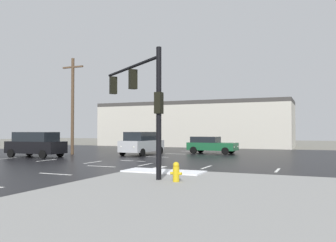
% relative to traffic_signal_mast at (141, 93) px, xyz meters
% --- Properties ---
extents(ground_plane, '(120.00, 120.00, 0.00)m').
position_rel_traffic_signal_mast_xyz_m(ground_plane, '(-4.53, 5.50, -3.92)').
color(ground_plane, slate).
extents(road_asphalt, '(44.00, 44.00, 0.02)m').
position_rel_traffic_signal_mast_xyz_m(road_asphalt, '(-4.53, 5.50, -3.91)').
color(road_asphalt, black).
rests_on(road_asphalt, ground_plane).
extents(sidewalk_corner, '(18.00, 18.00, 0.14)m').
position_rel_traffic_signal_mast_xyz_m(sidewalk_corner, '(7.47, -6.50, -3.85)').
color(sidewalk_corner, gray).
rests_on(sidewalk_corner, ground_plane).
extents(snow_strip_curbside, '(4.00, 1.60, 0.06)m').
position_rel_traffic_signal_mast_xyz_m(snow_strip_curbside, '(0.47, 1.50, -3.75)').
color(snow_strip_curbside, white).
rests_on(snow_strip_curbside, sidewalk_corner).
extents(lane_markings, '(36.15, 36.15, 0.01)m').
position_rel_traffic_signal_mast_xyz_m(lane_markings, '(-3.33, 4.12, -3.89)').
color(lane_markings, silver).
rests_on(lane_markings, road_asphalt).
extents(traffic_signal_mast, '(4.88, 3.79, 5.56)m').
position_rel_traffic_signal_mast_xyz_m(traffic_signal_mast, '(0.00, 0.00, 0.00)').
color(traffic_signal_mast, black).
rests_on(traffic_signal_mast, sidewalk_corner).
extents(fire_hydrant, '(0.48, 0.26, 0.79)m').
position_rel_traffic_signal_mast_xyz_m(fire_hydrant, '(2.25, -1.30, -3.38)').
color(fire_hydrant, gold).
rests_on(fire_hydrant, sidewalk_corner).
extents(strip_building_background, '(25.95, 8.00, 5.98)m').
position_rel_traffic_signal_mast_xyz_m(strip_building_background, '(-8.07, 31.02, -0.93)').
color(strip_building_background, beige).
rests_on(strip_building_background, ground_plane).
extents(suv_black, '(4.84, 2.18, 2.03)m').
position_rel_traffic_signal_mast_xyz_m(suv_black, '(-13.47, 7.46, -2.83)').
color(suv_black, black).
rests_on(suv_black, road_asphalt).
extents(sedan_green, '(4.63, 2.28, 1.58)m').
position_rel_traffic_signal_mast_xyz_m(sedan_green, '(-1.66, 17.18, -3.06)').
color(sedan_green, '#195933').
rests_on(sedan_green, road_asphalt).
extents(suv_silver, '(2.39, 4.92, 2.03)m').
position_rel_traffic_signal_mast_xyz_m(suv_silver, '(-6.75, 13.15, -2.83)').
color(suv_silver, '#B7BABF').
rests_on(suv_silver, road_asphalt).
extents(utility_pole_far, '(2.20, 0.28, 8.72)m').
position_rel_traffic_signal_mast_xyz_m(utility_pole_far, '(-12.82, 11.21, 0.66)').
color(utility_pole_far, brown).
rests_on(utility_pole_far, ground_plane).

